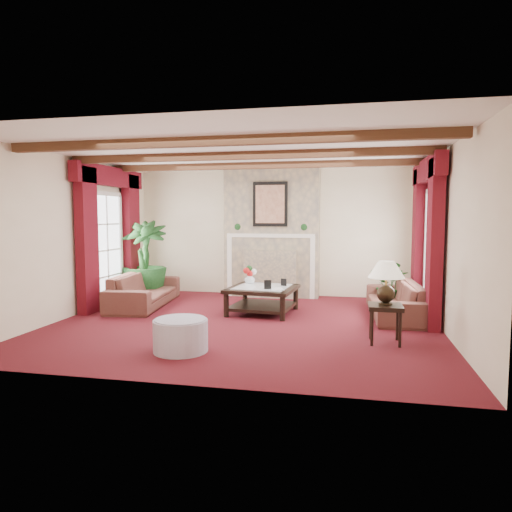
% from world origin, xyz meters
% --- Properties ---
extents(floor, '(6.00, 6.00, 0.00)m').
position_xyz_m(floor, '(0.00, 0.00, 0.00)').
color(floor, '#490D13').
rests_on(floor, ground).
extents(ceiling, '(6.00, 6.00, 0.00)m').
position_xyz_m(ceiling, '(0.00, 0.00, 2.70)').
color(ceiling, white).
rests_on(ceiling, floor).
extents(back_wall, '(6.00, 0.02, 2.70)m').
position_xyz_m(back_wall, '(0.00, 2.75, 1.35)').
color(back_wall, beige).
rests_on(back_wall, ground).
extents(left_wall, '(0.02, 5.50, 2.70)m').
position_xyz_m(left_wall, '(-3.00, 0.00, 1.35)').
color(left_wall, beige).
rests_on(left_wall, ground).
extents(right_wall, '(0.02, 5.50, 2.70)m').
position_xyz_m(right_wall, '(3.00, 0.00, 1.35)').
color(right_wall, beige).
rests_on(right_wall, ground).
extents(ceiling_beams, '(6.00, 3.00, 0.12)m').
position_xyz_m(ceiling_beams, '(0.00, 0.00, 2.64)').
color(ceiling_beams, '#3E2113').
rests_on(ceiling_beams, ceiling).
extents(fireplace, '(2.00, 0.52, 2.70)m').
position_xyz_m(fireplace, '(0.00, 2.55, 2.70)').
color(fireplace, tan).
rests_on(fireplace, ground).
extents(french_door_left, '(0.10, 1.10, 2.16)m').
position_xyz_m(french_door_left, '(-2.97, 1.00, 2.13)').
color(french_door_left, white).
rests_on(french_door_left, ground).
extents(french_door_right, '(0.10, 1.10, 2.16)m').
position_xyz_m(french_door_right, '(2.97, 1.00, 2.13)').
color(french_door_right, white).
rests_on(french_door_right, ground).
extents(curtains_left, '(0.20, 2.40, 2.55)m').
position_xyz_m(curtains_left, '(-2.86, 1.00, 2.55)').
color(curtains_left, '#510A17').
rests_on(curtains_left, ground).
extents(curtains_right, '(0.20, 2.40, 2.55)m').
position_xyz_m(curtains_right, '(2.86, 1.00, 2.55)').
color(curtains_right, '#510A17').
rests_on(curtains_right, ground).
extents(sofa_left, '(2.26, 1.08, 0.83)m').
position_xyz_m(sofa_left, '(-2.21, 1.01, 0.41)').
color(sofa_left, '#340E19').
rests_on(sofa_left, ground).
extents(sofa_right, '(2.04, 0.77, 0.78)m').
position_xyz_m(sofa_right, '(2.39, 0.98, 0.39)').
color(sofa_right, '#340E19').
rests_on(sofa_right, ground).
extents(potted_palm, '(1.91, 2.18, 0.91)m').
position_xyz_m(potted_palm, '(-2.51, 1.68, 0.45)').
color(potted_palm, black).
rests_on(potted_palm, ground).
extents(small_plant, '(1.70, 1.70, 0.70)m').
position_xyz_m(small_plant, '(2.42, 1.71, 0.35)').
color(small_plant, black).
rests_on(small_plant, ground).
extents(coffee_table, '(1.24, 1.24, 0.46)m').
position_xyz_m(coffee_table, '(0.13, 0.80, 0.23)').
color(coffee_table, black).
rests_on(coffee_table, ground).
extents(side_table, '(0.46, 0.46, 0.52)m').
position_xyz_m(side_table, '(2.11, -0.75, 0.26)').
color(side_table, black).
rests_on(side_table, ground).
extents(ottoman, '(0.69, 0.69, 0.40)m').
position_xyz_m(ottoman, '(-0.45, -1.66, 0.20)').
color(ottoman, '#A99FB4').
rests_on(ottoman, ground).
extents(table_lamp, '(0.48, 0.48, 0.60)m').
position_xyz_m(table_lamp, '(2.11, -0.75, 0.82)').
color(table_lamp, black).
rests_on(table_lamp, side_table).
extents(flower_vase, '(0.23, 0.24, 0.19)m').
position_xyz_m(flower_vase, '(-0.17, 1.14, 0.56)').
color(flower_vase, silver).
rests_on(flower_vase, coffee_table).
extents(book, '(0.21, 0.16, 0.27)m').
position_xyz_m(book, '(0.34, 0.51, 0.60)').
color(book, black).
rests_on(book, coffee_table).
extents(photo_frame_a, '(0.12, 0.07, 0.16)m').
position_xyz_m(photo_frame_a, '(0.27, 0.54, 0.54)').
color(photo_frame_a, black).
rests_on(photo_frame_a, coffee_table).
extents(photo_frame_b, '(0.11, 0.06, 0.14)m').
position_xyz_m(photo_frame_b, '(0.49, 0.95, 0.53)').
color(photo_frame_b, black).
rests_on(photo_frame_b, coffee_table).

